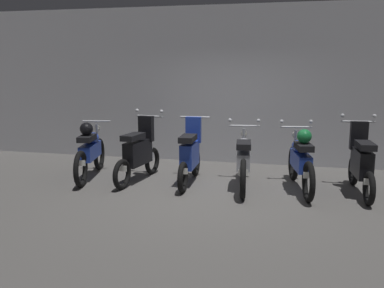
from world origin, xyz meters
name	(u,v)px	position (x,y,z in m)	size (l,w,h in m)	color
ground_plane	(211,194)	(0.00, 0.00, 0.00)	(80.00, 80.00, 0.00)	#565451
back_wall	(233,85)	(0.00, 2.56, 1.68)	(16.00, 0.30, 3.37)	#ADADB2
motorbike_slot_0	(90,150)	(-2.42, 0.52, 0.53)	(0.62, 1.93, 1.08)	black
motorbike_slot_1	(139,153)	(-1.44, 0.52, 0.53)	(0.58, 1.68, 1.29)	black
motorbike_slot_2	(190,155)	(-0.48, 0.57, 0.52)	(0.56, 1.68, 1.18)	black
motorbike_slot_3	(243,160)	(0.48, 0.52, 0.49)	(0.59, 1.95, 1.15)	black
motorbike_slot_4	(301,160)	(1.45, 0.55, 0.53)	(0.59, 1.94, 1.15)	black
motorbike_slot_5	(361,163)	(2.41, 0.55, 0.53)	(0.59, 1.68, 1.29)	black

